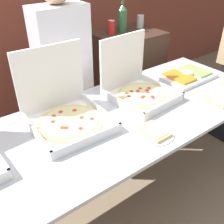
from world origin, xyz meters
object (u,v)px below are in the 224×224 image
veggie_tray (187,76)px  soda_can_colored (111,27)px  soda_bottle (122,18)px  pizza_box_near_left (65,111)px  person_guest_plaid (65,80)px  soda_can_silver (140,21)px  pizza_box_far_left (138,87)px  paper_plate_front_center (154,132)px  paper_plate_front_left (217,101)px

veggie_tray → soda_can_colored: size_ratio=3.49×
soda_bottle → pizza_box_near_left: bearing=-144.4°
soda_bottle → person_guest_plaid: 0.86m
soda_can_colored → soda_can_silver: bearing=0.4°
pizza_box_far_left → person_guest_plaid: size_ratio=0.27×
pizza_box_far_left → soda_can_silver: (0.68, 0.74, 0.21)m
pizza_box_near_left → paper_plate_front_center: size_ratio=2.05×
soda_can_silver → soda_can_colored: same height
pizza_box_near_left → paper_plate_front_left: bearing=-21.9°
veggie_tray → soda_can_colored: 0.82m
paper_plate_front_center → soda_can_silver: 1.47m
paper_plate_front_center → pizza_box_near_left: bearing=130.2°
veggie_tray → soda_can_silver: 0.81m
veggie_tray → paper_plate_front_left: bearing=-110.8°
pizza_box_near_left → person_guest_plaid: 0.58m
pizza_box_near_left → veggie_tray: 1.09m
paper_plate_front_left → veggie_tray: size_ratio=0.60×
veggie_tray → soda_can_colored: (-0.21, 0.75, 0.26)m
veggie_tray → soda_can_silver: soda_can_silver is taller
pizza_box_far_left → paper_plate_front_left: (0.38, -0.40, -0.06)m
pizza_box_far_left → soda_can_colored: pizza_box_far_left is taller
veggie_tray → paper_plate_front_center: bearing=-153.0°
pizza_box_near_left → paper_plate_front_left: pizza_box_near_left is taller
soda_bottle → soda_can_silver: size_ratio=2.35×
pizza_box_far_left → paper_plate_front_left: pizza_box_far_left is taller
paper_plate_front_center → soda_can_colored: (0.54, 1.13, 0.27)m
paper_plate_front_center → soda_can_silver: bearing=51.7°
pizza_box_far_left → soda_can_colored: 0.83m
soda_bottle → pizza_box_far_left: bearing=-121.4°
paper_plate_front_left → person_guest_plaid: 1.15m
paper_plate_front_left → person_guest_plaid: person_guest_plaid is taller
paper_plate_front_left → veggie_tray: bearing=69.2°
paper_plate_front_center → soda_can_colored: soda_can_colored is taller
pizza_box_near_left → veggie_tray: (1.09, -0.03, -0.06)m
pizza_box_near_left → paper_plate_front_center: 0.54m
paper_plate_front_left → paper_plate_front_center: 0.60m
soda_can_colored → person_guest_plaid: bearing=-161.4°
paper_plate_front_left → paper_plate_front_center: bearing=179.3°
veggie_tray → pizza_box_far_left: bearing=178.3°
paper_plate_front_left → soda_bottle: soda_bottle is taller
pizza_box_near_left → soda_can_colored: (0.88, 0.72, 0.21)m
veggie_tray → person_guest_plaid: size_ratio=0.26×
soda_bottle → soda_can_colored: soda_bottle is taller
pizza_box_far_left → soda_can_colored: bearing=62.5°
soda_bottle → soda_can_silver: bearing=-2.0°
soda_can_colored → pizza_box_far_left: bearing=-113.4°
pizza_box_near_left → pizza_box_far_left: pizza_box_near_left is taller
paper_plate_front_left → veggie_tray: 0.41m
paper_plate_front_center → veggie_tray: size_ratio=0.53×
pizza_box_near_left → paper_plate_front_center: bearing=-47.8°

